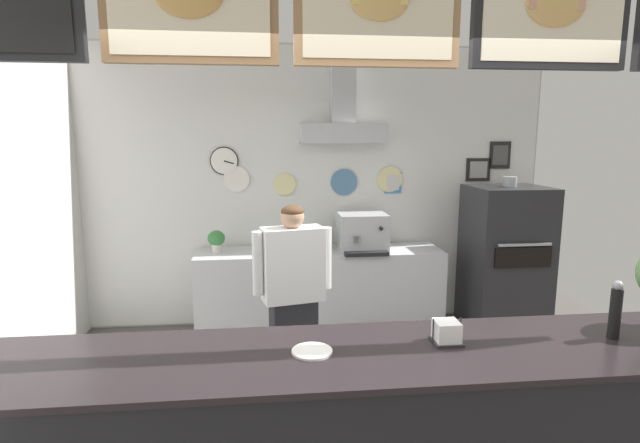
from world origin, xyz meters
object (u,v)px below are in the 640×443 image
at_px(espresso_machine, 362,232).
at_px(potted_basil, 216,240).
at_px(pizza_oven, 505,260).
at_px(shop_worker, 293,300).
at_px(potted_thyme, 322,237).
at_px(pepper_grinder, 616,310).
at_px(napkin_holder, 447,333).
at_px(condiment_plate, 312,351).
at_px(potted_sage, 270,241).

relative_size(espresso_machine, potted_basil, 2.35).
height_order(pizza_oven, potted_basil, pizza_oven).
distance_m(shop_worker, espresso_machine, 1.57).
bearing_deg(potted_thyme, shop_worker, -105.52).
xyz_separation_m(shop_worker, pepper_grinder, (1.49, -1.47, 0.39)).
bearing_deg(espresso_machine, pepper_grinder, -75.85).
height_order(potted_thyme, napkin_holder, napkin_holder).
height_order(potted_basil, potted_thyme, potted_thyme).
relative_size(shop_worker, espresso_machine, 2.94).
distance_m(potted_thyme, condiment_plate, 2.86).
bearing_deg(pizza_oven, condiment_plate, -130.54).
height_order(potted_basil, napkin_holder, napkin_holder).
height_order(espresso_machine, potted_thyme, espresso_machine).
bearing_deg(potted_basil, pizza_oven, -4.53).
distance_m(pizza_oven, potted_sage, 2.44).
xyz_separation_m(espresso_machine, potted_thyme, (-0.41, 0.02, -0.05)).
height_order(potted_basil, condiment_plate, potted_basil).
xyz_separation_m(shop_worker, potted_basil, (-0.70, 1.39, 0.19)).
xyz_separation_m(potted_basil, napkin_holder, (1.36, -2.82, 0.11)).
bearing_deg(potted_sage, pizza_oven, -5.65).
xyz_separation_m(pizza_oven, condiment_plate, (-2.25, -2.63, 0.30)).
distance_m(espresso_machine, pepper_grinder, 2.90).
distance_m(potted_basil, napkin_holder, 3.14).
xyz_separation_m(shop_worker, condiment_plate, (0.01, -1.48, 0.26)).
distance_m(condiment_plate, napkin_holder, 0.66).
relative_size(shop_worker, potted_basil, 6.91).
height_order(pepper_grinder, napkin_holder, pepper_grinder).
height_order(pizza_oven, shop_worker, pizza_oven).
xyz_separation_m(pizza_oven, potted_basil, (-2.96, 0.23, 0.24)).
xyz_separation_m(shop_worker, napkin_holder, (0.66, -1.43, 0.30)).
relative_size(pizza_oven, napkin_holder, 11.61).
xyz_separation_m(potted_basil, condiment_plate, (0.71, -2.87, 0.07)).
height_order(shop_worker, potted_basil, shop_worker).
relative_size(espresso_machine, condiment_plate, 2.80).
bearing_deg(potted_basil, napkin_holder, -64.19).
height_order(pizza_oven, potted_sage, pizza_oven).
relative_size(shop_worker, condiment_plate, 8.26).
height_order(espresso_machine, napkin_holder, espresso_machine).
xyz_separation_m(potted_thyme, napkin_holder, (0.29, -2.79, 0.10)).
bearing_deg(pizza_oven, potted_thyme, 173.95).
xyz_separation_m(pizza_oven, shop_worker, (-2.26, -1.16, 0.05)).
bearing_deg(condiment_plate, pizza_oven, 49.46).
bearing_deg(shop_worker, pepper_grinder, 123.05).
xyz_separation_m(espresso_machine, condiment_plate, (-0.78, -2.81, 0.01)).
distance_m(espresso_machine, potted_thyme, 0.41).
distance_m(shop_worker, condiment_plate, 1.50).
bearing_deg(pepper_grinder, napkin_holder, 177.23).
distance_m(pepper_grinder, napkin_holder, 0.84).
xyz_separation_m(condiment_plate, pepper_grinder, (1.48, 0.01, 0.14)).
xyz_separation_m(pizza_oven, potted_thyme, (-1.89, 0.20, 0.25)).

